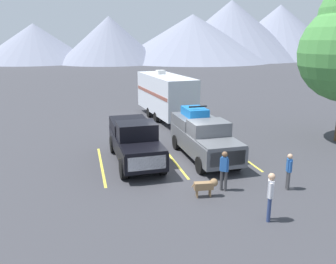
{
  "coord_description": "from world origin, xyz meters",
  "views": [
    {
      "loc": [
        -4.37,
        -15.22,
        5.98
      ],
      "look_at": [
        0.0,
        2.0,
        1.2
      ],
      "focal_mm": 36.84,
      "sensor_mm": 36.0,
      "label": 1
    }
  ],
  "objects_px": {
    "pickup_truck_a": "(135,140)",
    "person_b": "(224,168)",
    "dog": "(207,185)",
    "person_c": "(289,169)",
    "pickup_truck_b": "(203,136)",
    "camper_trailer_a": "(165,94)",
    "person_a": "(270,194)"
  },
  "relations": [
    {
      "from": "pickup_truck_a",
      "to": "person_b",
      "type": "bearing_deg",
      "value": -55.53
    },
    {
      "from": "pickup_truck_a",
      "to": "dog",
      "type": "xyz_separation_m",
      "value": [
        2.11,
        -4.68,
        -0.63
      ]
    },
    {
      "from": "dog",
      "to": "person_c",
      "type": "bearing_deg",
      "value": -2.77
    },
    {
      "from": "pickup_truck_b",
      "to": "camper_trailer_a",
      "type": "relative_size",
      "value": 0.63
    },
    {
      "from": "pickup_truck_b",
      "to": "person_b",
      "type": "distance_m",
      "value": 4.19
    },
    {
      "from": "pickup_truck_a",
      "to": "person_a",
      "type": "height_order",
      "value": "pickup_truck_a"
    },
    {
      "from": "pickup_truck_a",
      "to": "person_a",
      "type": "bearing_deg",
      "value": -63.32
    },
    {
      "from": "pickup_truck_b",
      "to": "camper_trailer_a",
      "type": "distance_m",
      "value": 9.37
    },
    {
      "from": "pickup_truck_b",
      "to": "person_c",
      "type": "xyz_separation_m",
      "value": [
        2.03,
        -4.68,
        -0.28
      ]
    },
    {
      "from": "pickup_truck_b",
      "to": "person_b",
      "type": "height_order",
      "value": "pickup_truck_b"
    },
    {
      "from": "pickup_truck_a",
      "to": "camper_trailer_a",
      "type": "xyz_separation_m",
      "value": [
        3.84,
        9.16,
        0.81
      ]
    },
    {
      "from": "pickup_truck_b",
      "to": "pickup_truck_a",
      "type": "bearing_deg",
      "value": 177.25
    },
    {
      "from": "person_a",
      "to": "person_b",
      "type": "xyz_separation_m",
      "value": [
        -0.53,
        2.64,
        -0.03
      ]
    },
    {
      "from": "camper_trailer_a",
      "to": "person_c",
      "type": "distance_m",
      "value": 14.15
    },
    {
      "from": "person_c",
      "to": "dog",
      "type": "height_order",
      "value": "person_c"
    },
    {
      "from": "pickup_truck_a",
      "to": "person_c",
      "type": "height_order",
      "value": "pickup_truck_a"
    },
    {
      "from": "person_b",
      "to": "person_c",
      "type": "bearing_deg",
      "value": -11.52
    },
    {
      "from": "pickup_truck_a",
      "to": "dog",
      "type": "height_order",
      "value": "pickup_truck_a"
    },
    {
      "from": "person_a",
      "to": "person_b",
      "type": "relative_size",
      "value": 1.03
    },
    {
      "from": "camper_trailer_a",
      "to": "person_a",
      "type": "relative_size",
      "value": 5.18
    },
    {
      "from": "person_a",
      "to": "dog",
      "type": "bearing_deg",
      "value": 121.31
    },
    {
      "from": "person_a",
      "to": "camper_trailer_a",
      "type": "bearing_deg",
      "value": 88.77
    },
    {
      "from": "pickup_truck_a",
      "to": "pickup_truck_b",
      "type": "height_order",
      "value": "pickup_truck_b"
    },
    {
      "from": "camper_trailer_a",
      "to": "person_b",
      "type": "relative_size",
      "value": 5.34
    },
    {
      "from": "pickup_truck_a",
      "to": "camper_trailer_a",
      "type": "distance_m",
      "value": 9.96
    },
    {
      "from": "pickup_truck_b",
      "to": "person_a",
      "type": "relative_size",
      "value": 3.28
    },
    {
      "from": "person_b",
      "to": "pickup_truck_b",
      "type": "bearing_deg",
      "value": 82.06
    },
    {
      "from": "pickup_truck_a",
      "to": "person_a",
      "type": "relative_size",
      "value": 3.26
    },
    {
      "from": "camper_trailer_a",
      "to": "dog",
      "type": "height_order",
      "value": "camper_trailer_a"
    },
    {
      "from": "pickup_truck_b",
      "to": "person_b",
      "type": "relative_size",
      "value": 3.38
    },
    {
      "from": "pickup_truck_a",
      "to": "camper_trailer_a",
      "type": "height_order",
      "value": "camper_trailer_a"
    },
    {
      "from": "person_b",
      "to": "person_c",
      "type": "relative_size",
      "value": 1.09
    }
  ]
}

